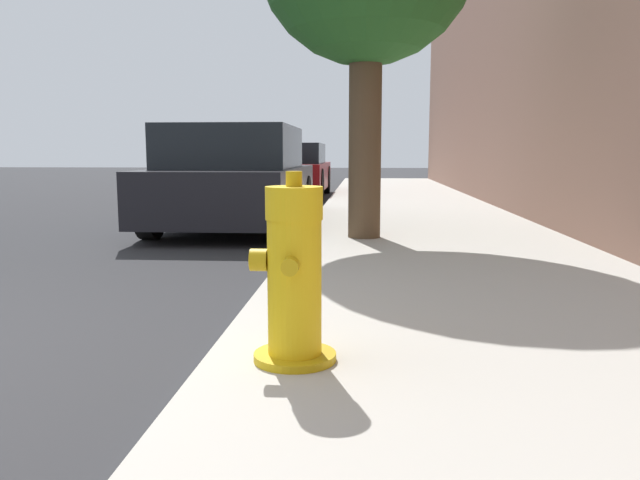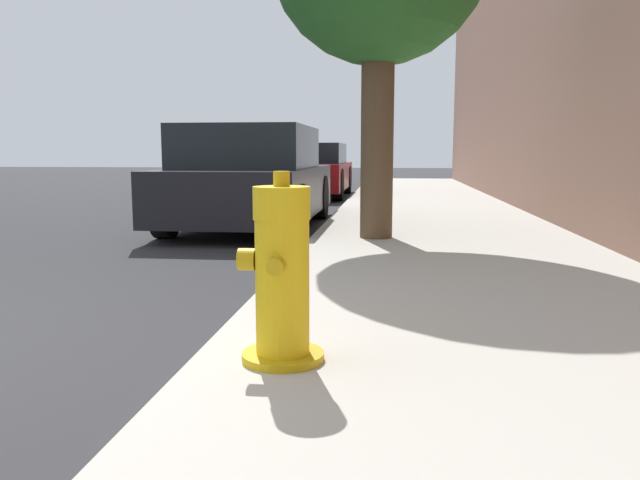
% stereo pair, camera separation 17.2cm
% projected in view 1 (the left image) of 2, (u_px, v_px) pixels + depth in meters
% --- Properties ---
extents(sidewalk_slab, '(2.93, 40.00, 0.12)m').
position_uv_depth(sidewalk_slab, '(555.00, 401.00, 2.45)').
color(sidewalk_slab, '#B7B2A8').
rests_on(sidewalk_slab, ground_plane).
extents(fire_hydrant, '(0.37, 0.36, 0.83)m').
position_uv_depth(fire_hydrant, '(294.00, 278.00, 2.70)').
color(fire_hydrant, '#C39C11').
rests_on(fire_hydrant, sidewalk_slab).
extents(parked_car_near, '(1.79, 3.98, 1.37)m').
position_uv_depth(parked_car_near, '(236.00, 179.00, 8.47)').
color(parked_car_near, black).
rests_on(parked_car_near, ground_plane).
extents(parked_car_mid, '(1.81, 3.94, 1.23)m').
position_uv_depth(parked_car_mid, '(288.00, 170.00, 14.49)').
color(parked_car_mid, maroon).
rests_on(parked_car_mid, ground_plane).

